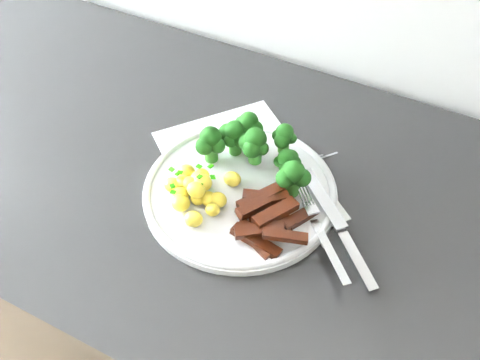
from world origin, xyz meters
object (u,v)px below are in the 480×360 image
Objects in this scene: broccoli at (256,145)px; beef_strips at (268,215)px; recipe_paper at (245,173)px; knife at (346,240)px; fork at (323,236)px; plate at (240,191)px; potatoes at (196,188)px.

beef_strips is at bearing -55.03° from broccoli.
recipe_paper is 0.18m from knife.
beef_strips is 0.90× the size of fork.
knife is at bearing 27.67° from fork.
plate is at bearing 151.16° from beef_strips.
broccoli is at bearing 149.05° from fork.
broccoli is at bearing 124.97° from beef_strips.
recipe_paper is at bearing -121.00° from broccoli.
plate is 0.14m from fork.
broccoli reaches higher than knife.
potatoes reaches higher than knife.
knife is (0.10, 0.02, -0.01)m from beef_strips.
knife is (0.17, -0.05, 0.01)m from recipe_paper.
beef_strips is (0.06, -0.09, -0.03)m from broccoli.
plate is 1.56× the size of broccoli.
fork is 0.81× the size of knife.
fork is 0.03m from knife.
plate is 0.07m from beef_strips.
beef_strips is at bearing -176.57° from fork.
knife is at bearing -4.66° from plate.
plate is at bearing 168.53° from fork.
recipe_paper is 0.05m from broccoli.
recipe_paper is 1.92× the size of broccoli.
beef_strips is 0.72× the size of knife.
recipe_paper is 0.04m from plate.
potatoes is 0.18m from fork.
recipe_paper is at bearing 134.96° from beef_strips.
plate is 0.06m from potatoes.
fork is at bearing -24.20° from recipe_paper.
plate is 0.07m from broccoli.
potatoes is at bearing -173.91° from knife.
beef_strips is 0.10m from knife.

